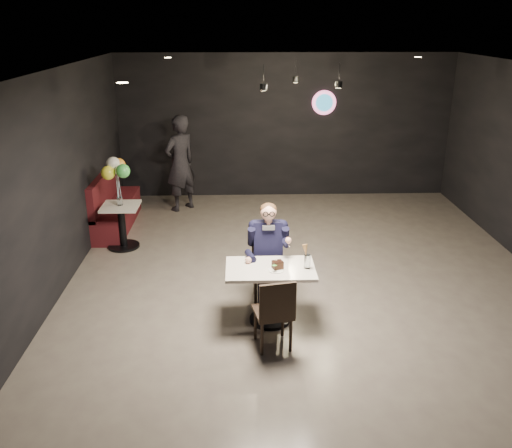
{
  "coord_description": "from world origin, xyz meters",
  "views": [
    {
      "loc": [
        -0.99,
        -6.88,
        3.62
      ],
      "look_at": [
        -0.77,
        -0.23,
        1.1
      ],
      "focal_mm": 38.0,
      "sensor_mm": 36.0,
      "label": 1
    }
  ],
  "objects_px": {
    "sundae_glass": "(307,261)",
    "passerby": "(180,163)",
    "main_table": "(270,294)",
    "chair_near": "(273,311)",
    "chair_far": "(268,269)",
    "balloon_vase": "(120,201)",
    "booth_bench": "(116,200)",
    "seated_man": "(268,252)",
    "side_table": "(122,226)"
  },
  "relations": [
    {
      "from": "passerby",
      "to": "side_table",
      "type": "bearing_deg",
      "value": 23.52
    },
    {
      "from": "booth_bench",
      "to": "side_table",
      "type": "xyz_separation_m",
      "value": [
        0.3,
        -1.0,
        -0.14
      ]
    },
    {
      "from": "balloon_vase",
      "to": "passerby",
      "type": "relative_size",
      "value": 0.07
    },
    {
      "from": "sundae_glass",
      "to": "booth_bench",
      "type": "bearing_deg",
      "value": 131.45
    },
    {
      "from": "booth_bench",
      "to": "passerby",
      "type": "xyz_separation_m",
      "value": [
        1.1,
        0.95,
        0.44
      ]
    },
    {
      "from": "main_table",
      "to": "side_table",
      "type": "relative_size",
      "value": 1.47
    },
    {
      "from": "chair_far",
      "to": "booth_bench",
      "type": "bearing_deg",
      "value": 132.07
    },
    {
      "from": "chair_near",
      "to": "sundae_glass",
      "type": "distance_m",
      "value": 0.79
    },
    {
      "from": "passerby",
      "to": "seated_man",
      "type": "bearing_deg",
      "value": 67.53
    },
    {
      "from": "chair_far",
      "to": "sundae_glass",
      "type": "xyz_separation_m",
      "value": [
        0.45,
        -0.58,
        0.38
      ]
    },
    {
      "from": "booth_bench",
      "to": "seated_man",
      "type": "bearing_deg",
      "value": -47.93
    },
    {
      "from": "booth_bench",
      "to": "chair_near",
      "type": "bearing_deg",
      "value": -56.79
    },
    {
      "from": "chair_near",
      "to": "seated_man",
      "type": "relative_size",
      "value": 0.64
    },
    {
      "from": "chair_far",
      "to": "sundae_glass",
      "type": "height_order",
      "value": "sundae_glass"
    },
    {
      "from": "booth_bench",
      "to": "side_table",
      "type": "distance_m",
      "value": 1.05
    },
    {
      "from": "chair_far",
      "to": "side_table",
      "type": "relative_size",
      "value": 1.23
    },
    {
      "from": "chair_near",
      "to": "balloon_vase",
      "type": "bearing_deg",
      "value": 116.45
    },
    {
      "from": "seated_man",
      "to": "booth_bench",
      "type": "relative_size",
      "value": 0.7
    },
    {
      "from": "seated_man",
      "to": "side_table",
      "type": "distance_m",
      "value": 3.05
    },
    {
      "from": "side_table",
      "to": "balloon_vase",
      "type": "distance_m",
      "value": 0.44
    },
    {
      "from": "chair_far",
      "to": "seated_man",
      "type": "height_order",
      "value": "seated_man"
    },
    {
      "from": "seated_man",
      "to": "booth_bench",
      "type": "xyz_separation_m",
      "value": [
        -2.64,
        2.92,
        -0.21
      ]
    },
    {
      "from": "seated_man",
      "to": "passerby",
      "type": "distance_m",
      "value": 4.17
    },
    {
      "from": "chair_far",
      "to": "passerby",
      "type": "relative_size",
      "value": 0.48
    },
    {
      "from": "main_table",
      "to": "booth_bench",
      "type": "height_order",
      "value": "booth_bench"
    },
    {
      "from": "balloon_vase",
      "to": "passerby",
      "type": "bearing_deg",
      "value": 67.62
    },
    {
      "from": "balloon_vase",
      "to": "chair_near",
      "type": "bearing_deg",
      "value": -52.35
    },
    {
      "from": "main_table",
      "to": "chair_far",
      "type": "height_order",
      "value": "chair_far"
    },
    {
      "from": "passerby",
      "to": "sundae_glass",
      "type": "bearing_deg",
      "value": 69.97
    },
    {
      "from": "sundae_glass",
      "to": "passerby",
      "type": "height_order",
      "value": "passerby"
    },
    {
      "from": "chair_far",
      "to": "booth_bench",
      "type": "height_order",
      "value": "booth_bench"
    },
    {
      "from": "chair_near",
      "to": "seated_man",
      "type": "distance_m",
      "value": 1.14
    },
    {
      "from": "chair_far",
      "to": "balloon_vase",
      "type": "height_order",
      "value": "chair_far"
    },
    {
      "from": "booth_bench",
      "to": "chair_far",
      "type": "bearing_deg",
      "value": -47.93
    },
    {
      "from": "seated_man",
      "to": "side_table",
      "type": "xyz_separation_m",
      "value": [
        -2.34,
        1.92,
        -0.35
      ]
    },
    {
      "from": "main_table",
      "to": "passerby",
      "type": "height_order",
      "value": "passerby"
    },
    {
      "from": "chair_near",
      "to": "seated_man",
      "type": "height_order",
      "value": "seated_man"
    },
    {
      "from": "main_table",
      "to": "passerby",
      "type": "bearing_deg",
      "value": 109.14
    },
    {
      "from": "sundae_glass",
      "to": "side_table",
      "type": "relative_size",
      "value": 0.23
    },
    {
      "from": "seated_man",
      "to": "side_table",
      "type": "bearing_deg",
      "value": 140.57
    },
    {
      "from": "seated_man",
      "to": "booth_bench",
      "type": "height_order",
      "value": "seated_man"
    },
    {
      "from": "main_table",
      "to": "chair_near",
      "type": "bearing_deg",
      "value": -90.0
    },
    {
      "from": "sundae_glass",
      "to": "side_table",
      "type": "distance_m",
      "value": 3.77
    },
    {
      "from": "seated_man",
      "to": "sundae_glass",
      "type": "relative_size",
      "value": 8.22
    },
    {
      "from": "main_table",
      "to": "passerby",
      "type": "distance_m",
      "value": 4.72
    },
    {
      "from": "chair_near",
      "to": "sundae_glass",
      "type": "relative_size",
      "value": 5.25
    },
    {
      "from": "sundae_glass",
      "to": "booth_bench",
      "type": "relative_size",
      "value": 0.09
    },
    {
      "from": "main_table",
      "to": "balloon_vase",
      "type": "height_order",
      "value": "balloon_vase"
    },
    {
      "from": "seated_man",
      "to": "booth_bench",
      "type": "distance_m",
      "value": 3.94
    },
    {
      "from": "booth_bench",
      "to": "side_table",
      "type": "bearing_deg",
      "value": -73.3
    }
  ]
}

